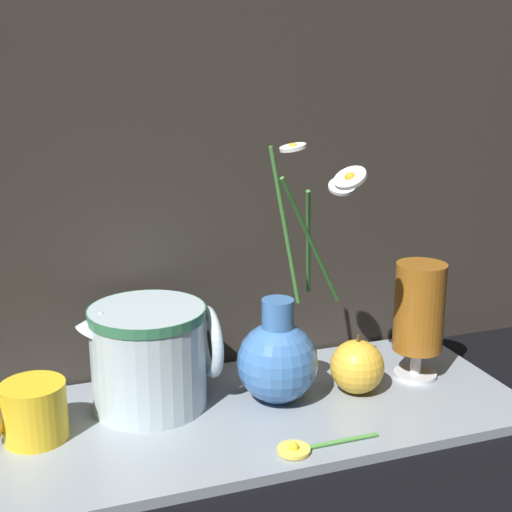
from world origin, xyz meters
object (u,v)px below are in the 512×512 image
at_px(orange_fruit, 357,366).
at_px(vase_with_flowers, 278,356).
at_px(tea_glass, 419,310).
at_px(yellow_mug, 32,412).
at_px(ceramic_pitcher, 150,352).

bearing_deg(orange_fruit, vase_with_flowers, 174.33).
bearing_deg(vase_with_flowers, tea_glass, 0.54).
relative_size(yellow_mug, tea_glass, 0.52).
bearing_deg(vase_with_flowers, yellow_mug, 179.16).
bearing_deg(tea_glass, yellow_mug, 179.71).
bearing_deg(yellow_mug, ceramic_pitcher, 14.34).
xyz_separation_m(vase_with_flowers, ceramic_pitcher, (-0.15, 0.04, 0.01)).
bearing_deg(tea_glass, orange_fruit, -172.75).
distance_m(vase_with_flowers, tea_glass, 0.20).
xyz_separation_m(ceramic_pitcher, tea_glass, (0.34, -0.04, 0.02)).
height_order(vase_with_flowers, ceramic_pitcher, vase_with_flowers).
xyz_separation_m(vase_with_flowers, tea_glass, (0.19, 0.00, 0.03)).
bearing_deg(tea_glass, ceramic_pitcher, 173.68).
height_order(yellow_mug, ceramic_pitcher, ceramic_pitcher).
bearing_deg(ceramic_pitcher, orange_fruit, -11.30).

